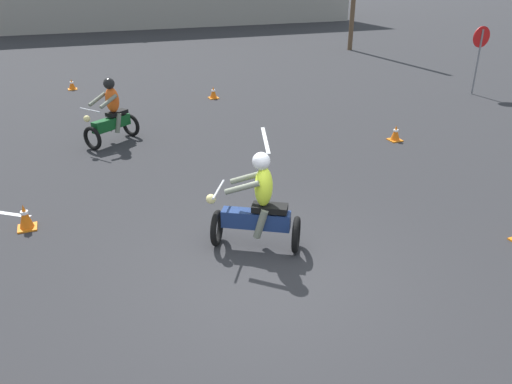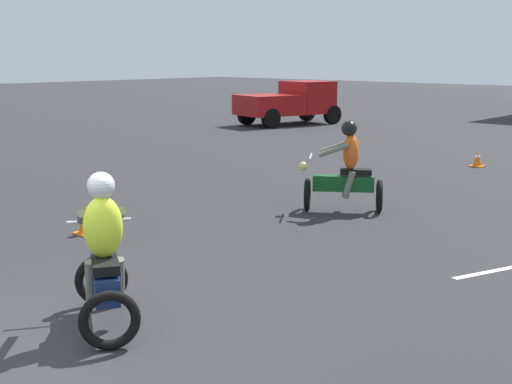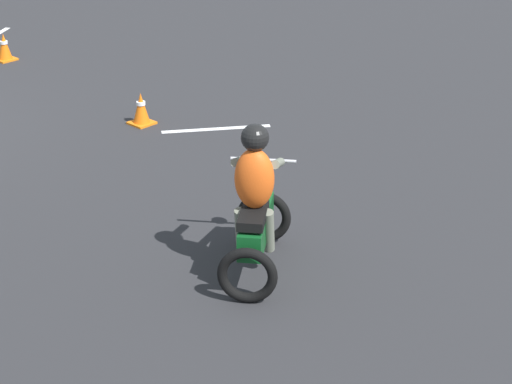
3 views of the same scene
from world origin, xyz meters
name	(u,v)px [view 3 (image 3 of 3)]	position (x,y,z in m)	size (l,w,h in m)	color
motorcycle_rider_background	(256,209)	(-1.42, 7.05, 0.73)	(1.48, 1.31, 1.66)	black
traffic_cone_near_right	(4,47)	(-3.80, -1.19, 0.22)	(0.32, 0.32, 0.47)	orange
traffic_cone_far_center	(141,109)	(-3.41, 2.87, 0.23)	(0.32, 0.32, 0.47)	orange
lane_stripe_nw	(216,129)	(-4.01, 3.79, 0.00)	(0.10, 1.55, 0.01)	silver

